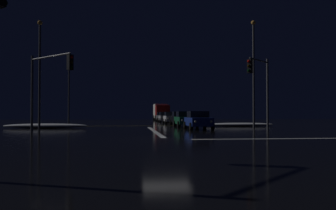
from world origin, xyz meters
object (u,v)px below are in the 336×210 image
(sedan_blue, at_px, (198,120))
(sedan_white, at_px, (171,118))
(sedan_green, at_px, (185,119))
(streetlamp_left_far, at_px, (69,84))
(streetlamp_left_near, at_px, (40,67))
(traffic_signal_nw, at_px, (48,77))
(traffic_signal_ne, at_px, (260,80))
(box_truck, at_px, (161,111))
(sedan_black, at_px, (180,118))
(streetlamp_right_near, at_px, (254,67))
(sedan_gray, at_px, (162,117))
(sedan_silver, at_px, (165,117))

(sedan_blue, bearing_deg, sedan_white, 91.12)
(sedan_green, distance_m, streetlamp_left_far, 19.87)
(streetlamp_left_near, bearing_deg, streetlamp_left_far, 90.00)
(traffic_signal_nw, bearing_deg, sedan_blue, 17.79)
(sedan_blue, relative_size, sedan_white, 1.00)
(traffic_signal_nw, bearing_deg, traffic_signal_ne, 1.72)
(sedan_white, distance_m, box_truck, 19.45)
(sedan_blue, bearing_deg, box_truck, 89.91)
(sedan_black, relative_size, traffic_signal_ne, 0.74)
(box_truck, relative_size, streetlamp_right_near, 0.80)
(traffic_signal_nw, xyz_separation_m, streetlamp_left_far, (-2.19, 22.69, 1.28))
(traffic_signal_ne, distance_m, streetlamp_left_near, 19.38)
(sedan_gray, xyz_separation_m, streetlamp_right_near, (6.44, -25.99, 5.09))
(sedan_white, relative_size, box_truck, 0.52)
(sedan_black, relative_size, streetlamp_left_near, 0.44)
(sedan_green, distance_m, traffic_signal_nw, 14.96)
(sedan_silver, xyz_separation_m, streetlamp_left_far, (-13.49, -4.18, 4.51))
(traffic_signal_ne, height_order, streetlamp_left_far, streetlamp_left_far)
(traffic_signal_nw, height_order, streetlamp_left_far, streetlamp_left_far)
(streetlamp_right_near, height_order, streetlamp_left_far, streetlamp_right_near)
(sedan_green, bearing_deg, sedan_white, 90.24)
(streetlamp_right_near, bearing_deg, sedan_blue, -154.20)
(sedan_white, distance_m, streetlamp_left_near, 20.04)
(box_truck, height_order, streetlamp_left_near, streetlamp_left_near)
(streetlamp_right_near, bearing_deg, sedan_gray, 103.91)
(streetlamp_left_near, bearing_deg, sedan_green, 9.62)
(sedan_blue, relative_size, streetlamp_left_far, 0.47)
(sedan_gray, height_order, streetlamp_left_far, streetlamp_left_far)
(sedan_gray, xyz_separation_m, traffic_signal_ne, (4.73, -32.20, 3.19))
(sedan_silver, height_order, streetlamp_right_near, streetlamp_right_near)
(sedan_silver, distance_m, streetlamp_right_near, 21.81)
(box_truck, xyz_separation_m, traffic_signal_ne, (4.26, -39.51, 2.28))
(sedan_gray, height_order, traffic_signal_nw, traffic_signal_nw)
(sedan_green, bearing_deg, sedan_gray, 90.33)
(traffic_signal_ne, relative_size, traffic_signal_nw, 1.01)
(traffic_signal_nw, distance_m, streetlamp_left_near, 7.21)
(sedan_green, xyz_separation_m, streetlamp_left_far, (-13.69, 13.68, 4.51))
(sedan_green, height_order, sedan_black, same)
(sedan_white, bearing_deg, traffic_signal_nw, -119.11)
(traffic_signal_ne, relative_size, streetlamp_right_near, 0.56)
(sedan_black, bearing_deg, streetlamp_right_near, -53.03)
(traffic_signal_ne, height_order, traffic_signal_nw, traffic_signal_ne)
(sedan_silver, bearing_deg, sedan_blue, -88.80)
(sedan_gray, bearing_deg, sedan_black, -88.68)
(sedan_blue, relative_size, sedan_silver, 1.00)
(sedan_silver, xyz_separation_m, streetlamp_left_near, (-13.49, -20.18, 4.80))
(sedan_blue, bearing_deg, traffic_signal_nw, -162.21)
(sedan_blue, xyz_separation_m, traffic_signal_ne, (4.31, -3.30, 3.19))
(sedan_blue, distance_m, streetlamp_right_near, 8.41)
(sedan_blue, height_order, sedan_silver, same)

